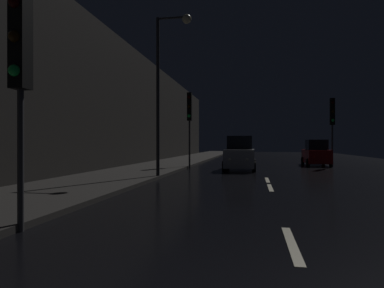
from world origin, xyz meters
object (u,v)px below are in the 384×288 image
object	(u,v)px
traffic_light_far_left	(189,113)
car_approaching_headlights	(240,154)
traffic_light_far_right	(332,117)
car_parked_right_far	(316,154)
traffic_light_near_left	(20,57)
streetlamp_overhead	(167,72)

from	to	relation	value
traffic_light_far_left	car_approaching_headlights	size ratio (longest dim) A/B	1.20
traffic_light_far_right	car_parked_right_far	bearing A→B (deg)	-154.26
traffic_light_far_left	car_approaching_headlights	distance (m)	4.50
traffic_light_far_right	traffic_light_far_left	xyz separation A→B (m)	(-9.79, -2.86, 0.19)
traffic_light_near_left	traffic_light_far_right	bearing A→B (deg)	151.58
car_parked_right_far	traffic_light_far_right	bearing A→B (deg)	-155.39
traffic_light_near_left	traffic_light_far_left	xyz separation A→B (m)	(0.10, 17.02, 0.42)
traffic_light_far_left	car_approaching_headlights	world-z (taller)	traffic_light_far_left
traffic_light_near_left	streetlamp_overhead	size ratio (longest dim) A/B	0.60
traffic_light_far_right	traffic_light_near_left	distance (m)	22.21
traffic_light_far_right	traffic_light_near_left	world-z (taller)	traffic_light_far_right
streetlamp_overhead	car_approaching_headlights	world-z (taller)	streetlamp_overhead
traffic_light_near_left	traffic_light_far_left	distance (m)	17.03
streetlamp_overhead	car_parked_right_far	world-z (taller)	streetlamp_overhead
traffic_light_near_left	traffic_light_far_left	bearing A→B (deg)	177.68
traffic_light_near_left	streetlamp_overhead	xyz separation A→B (m)	(0.34, 9.92, 1.74)
traffic_light_near_left	car_approaching_headlights	xyz separation A→B (m)	(3.53, 16.10, -2.35)
traffic_light_far_right	car_approaching_headlights	size ratio (longest dim) A/B	1.15
car_approaching_headlights	traffic_light_far_left	bearing A→B (deg)	-105.09
car_approaching_headlights	car_parked_right_far	world-z (taller)	car_approaching_headlights
streetlamp_overhead	car_approaching_headlights	size ratio (longest dim) A/B	1.81
traffic_light_far_right	car_approaching_headlights	xyz separation A→B (m)	(-6.36, -3.78, -2.58)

